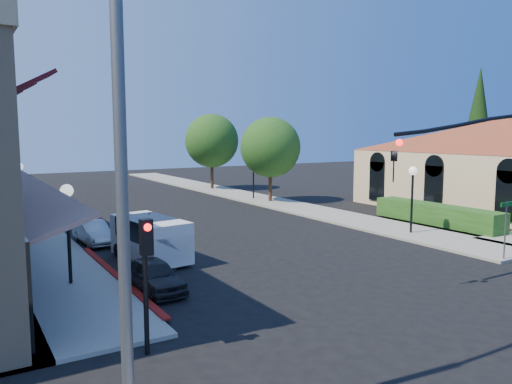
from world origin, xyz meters
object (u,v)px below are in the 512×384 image
street_tree_a (270,147)px  street_tree_b (212,141)px  signal_mast_arm (501,165)px  lamppost_left_far (20,177)px  conifer_far (478,120)px  parked_car_c (55,204)px  cobra_streetlight (142,136)px  secondary_signal (146,261)px  lamppost_right_near (413,183)px  parked_car_d (39,193)px  parked_car_b (93,233)px  white_van (151,236)px  street_name_sign (506,221)px  parked_car_a (154,275)px  lamppost_left_near (67,209)px  lamppost_right_far (253,165)px

street_tree_a → street_tree_b: bearing=90.0°
signal_mast_arm → lamppost_left_far: signal_mast_arm is taller
conifer_far → parked_car_c: conifer_far is taller
signal_mast_arm → cobra_streetlight: 15.45m
secondary_signal → lamppost_left_far: size_ratio=0.93×
signal_mast_arm → lamppost_right_near: (2.64, 6.50, -1.35)m
parked_car_d → parked_car_b: bearing=-86.1°
cobra_streetlight → white_van: size_ratio=2.19×
street_name_sign → parked_car_c: 26.62m
parked_car_a → street_tree_b: bearing=57.6°
lamppost_left_near → lamppost_right_far: 23.35m
conifer_far → signal_mast_arm: (-22.14, -16.50, -2.27)m
secondary_signal → lamppost_right_far: 27.98m
parked_car_b → street_tree_b: bearing=45.4°
lamppost_right_near → parked_car_a: 15.00m
lamppost_left_far → parked_car_a: size_ratio=1.11×
white_van → parked_car_b: (-1.26, 4.55, -0.50)m
street_tree_a → street_tree_b: size_ratio=0.92×
white_van → lamppost_left_far: bearing=106.3°
cobra_streetlight → street_tree_b: bearing=62.2°
signal_mast_arm → parked_car_a: (-12.06, 4.50, -3.54)m
cobra_streetlight → street_tree_a: bearing=53.2°
signal_mast_arm → parked_car_d: (-12.06, 30.46, -3.48)m
signal_mast_arm → parked_car_b: (-12.06, 12.92, -3.55)m
street_tree_a → cobra_streetlight: bearing=-126.8°
street_tree_a → lamppost_left_near: 22.30m
parked_car_c → lamppost_left_far: bearing=-120.1°
parked_car_a → parked_car_c: (0.00, 19.00, 0.05)m
street_tree_b → parked_car_d: 15.51m
cobra_streetlight → street_name_sign: cobra_streetlight is taller
signal_mast_arm → lamppost_left_near: size_ratio=2.24×
parked_car_b → parked_car_a: bearing=-94.1°
signal_mast_arm → cobra_streetlight: (-15.01, -3.50, 1.18)m
lamppost_left_far → parked_car_b: (2.30, -7.59, -2.20)m
secondary_signal → parked_car_c: 23.72m
lamppost_left_near → lamppost_left_far: bearing=90.0°
street_name_sign → street_tree_b: bearing=87.5°
lamppost_right_near → parked_car_c: bearing=130.9°
street_name_sign → parked_car_a: bearing=164.5°
white_van → parked_car_a: white_van is taller
signal_mast_arm → lamppost_left_far: 25.07m
lamppost_left_far → parked_car_a: 16.31m
lamppost_right_far → parked_car_b: 17.69m
signal_mast_arm → parked_car_d: 32.94m
street_tree_a → parked_car_c: 15.71m
street_tree_b → parked_car_b: (-15.00, -17.59, -4.00)m
cobra_streetlight → parked_car_d: bearing=85.0°
street_tree_a → parked_car_d: size_ratio=1.47×
conifer_far → parked_car_a: conifer_far is taller
lamppost_left_far → parked_car_c: size_ratio=0.86×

